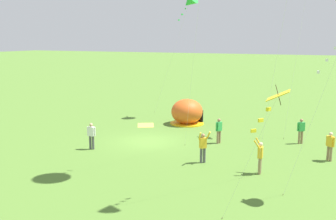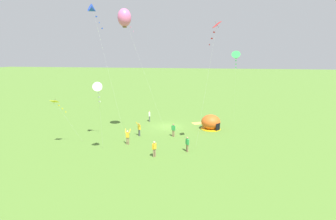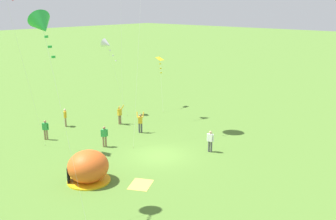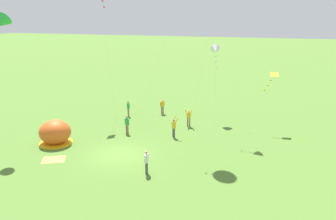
# 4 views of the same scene
# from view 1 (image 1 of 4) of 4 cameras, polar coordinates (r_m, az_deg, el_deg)

# --- Properties ---
(ground_plane) EXTENTS (300.00, 300.00, 0.00)m
(ground_plane) POSITION_cam_1_polar(r_m,az_deg,el_deg) (27.38, -2.87, -4.57)
(ground_plane) COLOR #517A2D
(popup_tent) EXTENTS (2.81, 2.81, 2.10)m
(popup_tent) POSITION_cam_1_polar(r_m,az_deg,el_deg) (32.65, 2.78, -0.31)
(popup_tent) COLOR #D8591E
(popup_tent) RESTS_ON ground
(picnic_blanket) EXTENTS (2.11, 1.94, 0.01)m
(picnic_blanket) POSITION_cam_1_polar(r_m,az_deg,el_deg) (32.34, -3.25, -2.22)
(picnic_blanket) COLOR gold
(picnic_blanket) RESTS_ON ground
(person_watching_sky) EXTENTS (0.68, 0.49, 1.89)m
(person_watching_sky) POSITION_cam_1_polar(r_m,az_deg,el_deg) (21.30, 13.21, -6.45)
(person_watching_sky) COLOR #8C7251
(person_watching_sky) RESTS_ON ground
(person_near_tent) EXTENTS (0.42, 0.49, 1.72)m
(person_near_tent) POSITION_cam_1_polar(r_m,az_deg,el_deg) (28.03, 18.74, -2.74)
(person_near_tent) COLOR #8C7251
(person_near_tent) RESTS_ON ground
(person_strolling) EXTENTS (0.42, 0.49, 1.72)m
(person_strolling) POSITION_cam_1_polar(r_m,az_deg,el_deg) (24.73, 22.46, -4.70)
(person_strolling) COLOR #8C7251
(person_strolling) RESTS_ON ground
(person_flying_kite) EXTENTS (0.70, 0.70, 1.89)m
(person_flying_kite) POSITION_cam_1_polar(r_m,az_deg,el_deg) (22.61, 5.10, -5.22)
(person_flying_kite) COLOR #4C4C51
(person_flying_kite) RESTS_ON ground
(person_center_field) EXTENTS (0.30, 0.58, 1.72)m
(person_center_field) POSITION_cam_1_polar(r_m,az_deg,el_deg) (25.71, -11.05, -3.53)
(person_center_field) COLOR #4C4C51
(person_center_field) RESTS_ON ground
(person_far_back) EXTENTS (0.54, 0.39, 1.72)m
(person_far_back) POSITION_cam_1_polar(r_m,az_deg,el_deg) (26.85, 7.39, -2.82)
(person_far_back) COLOR #8C7251
(person_far_back) RESTS_ON ground
(kite_yellow) EXTENTS (2.26, 2.60, 5.66)m
(kite_yellow) POSITION_cam_1_polar(r_m,az_deg,el_deg) (12.79, 14.99, 0.90)
(kite_yellow) COLOR silver
(kite_yellow) RESTS_ON ground
(kite_green) EXTENTS (1.39, 4.59, 10.94)m
(kite_green) POSITION_cam_1_polar(r_m,az_deg,el_deg) (35.51, 3.12, 15.40)
(kite_green) COLOR silver
(kite_green) RESTS_ON ground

